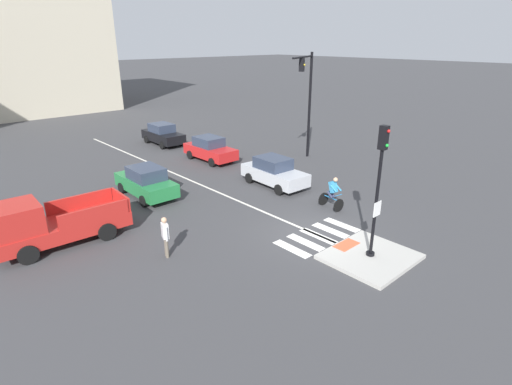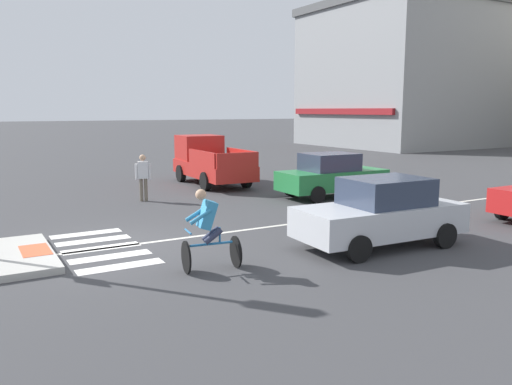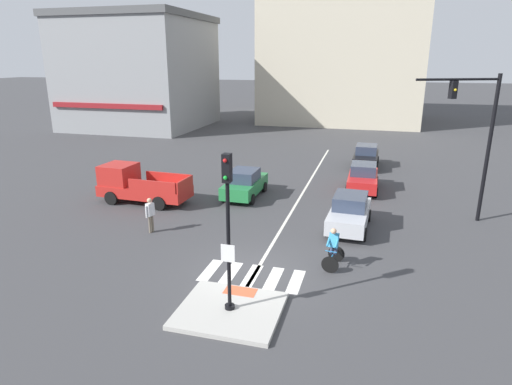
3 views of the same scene
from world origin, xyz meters
name	(u,v)px [view 1 (image 1 of 3)]	position (x,y,z in m)	size (l,w,h in m)	color
ground_plane	(312,234)	(0.00, 0.00, 0.00)	(300.00, 300.00, 0.00)	#3D3D3F
traffic_island	(370,257)	(0.00, -2.87, 0.07)	(3.22, 2.90, 0.15)	#B2AFA8
tactile_pad_front	(346,245)	(0.00, -1.77, 0.15)	(1.10, 0.60, 0.01)	#DB5B38
signal_pole	(379,181)	(0.00, -2.88, 3.16)	(0.44, 0.38, 5.01)	black
crosswalk_stripe_a	(292,249)	(-1.66, -0.33, 0.00)	(0.44, 1.80, 0.01)	silver
crosswalk_stripe_b	(305,242)	(-0.83, -0.33, 0.00)	(0.44, 1.80, 0.01)	silver
crosswalk_stripe_c	(318,236)	(0.00, -0.33, 0.00)	(0.44, 1.80, 0.01)	silver
crosswalk_stripe_d	(330,230)	(0.83, -0.33, 0.00)	(0.44, 1.80, 0.01)	silver
crosswalk_stripe_e	(342,225)	(1.66, -0.33, 0.00)	(0.44, 1.80, 0.01)	silver
lane_centre_line	(186,178)	(0.06, 10.00, 0.00)	(0.14, 28.00, 0.01)	silver
traffic_light_mast	(307,93)	(8.62, 7.99, 4.56)	(3.82, 1.85, 7.11)	black
car_red_eastbound_far	(210,149)	(3.48, 12.13, 0.81)	(1.86, 4.11, 1.64)	red
car_green_westbound_far	(146,182)	(-3.09, 8.90, 0.81)	(1.90, 4.13, 1.64)	#237A3D
car_silver_eastbound_mid	(274,172)	(3.13, 5.51, 0.81)	(1.99, 4.18, 1.64)	silver
car_black_eastbound_distant	(163,134)	(3.45, 18.37, 0.81)	(1.90, 4.13, 1.64)	black
pickup_truck_red_cross_left	(50,224)	(-8.64, 6.43, 0.98)	(5.18, 2.22, 2.08)	red
cyclist	(333,192)	(2.82, 1.14, 0.87)	(0.80, 1.17, 1.68)	black
pedestrian_at_curb_left	(165,234)	(-5.69, 2.52, 0.98)	(0.32, 0.53, 1.67)	#6B6051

